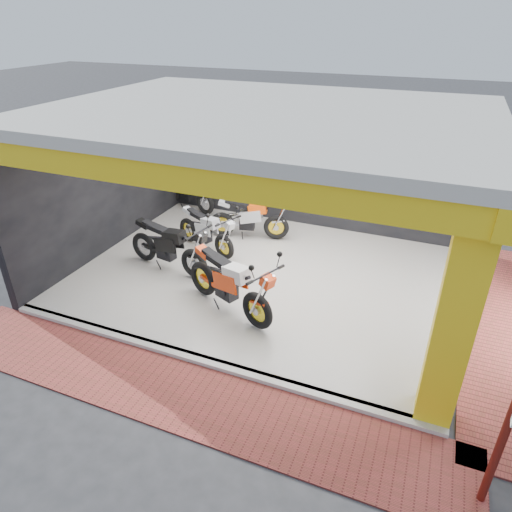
# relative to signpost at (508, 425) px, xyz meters

# --- Properties ---
(ground) EXTENTS (80.00, 80.00, 0.00)m
(ground) POSITION_rel_signpost_xyz_m (-4.40, 1.90, -1.31)
(ground) COLOR #2D2D30
(ground) RESTS_ON ground
(showroom_floor) EXTENTS (8.00, 6.00, 0.10)m
(showroom_floor) POSITION_rel_signpost_xyz_m (-4.40, 3.90, -1.26)
(showroom_floor) COLOR silver
(showroom_floor) RESTS_ON ground
(showroom_ceiling) EXTENTS (8.40, 6.40, 0.20)m
(showroom_ceiling) POSITION_rel_signpost_xyz_m (-4.40, 3.90, 2.29)
(showroom_ceiling) COLOR beige
(showroom_ceiling) RESTS_ON corner_column
(back_wall) EXTENTS (8.20, 0.20, 3.50)m
(back_wall) POSITION_rel_signpost_xyz_m (-4.40, 7.00, 0.44)
(back_wall) COLOR black
(back_wall) RESTS_ON ground
(left_wall) EXTENTS (0.20, 6.20, 3.50)m
(left_wall) POSITION_rel_signpost_xyz_m (-8.50, 3.90, 0.44)
(left_wall) COLOR black
(left_wall) RESTS_ON ground
(corner_column) EXTENTS (0.50, 0.50, 3.50)m
(corner_column) POSITION_rel_signpost_xyz_m (-0.65, 1.15, 0.44)
(corner_column) COLOR yellow
(corner_column) RESTS_ON ground
(header_beam_front) EXTENTS (8.40, 0.30, 0.40)m
(header_beam_front) POSITION_rel_signpost_xyz_m (-4.40, 0.90, 1.99)
(header_beam_front) COLOR yellow
(header_beam_front) RESTS_ON corner_column
(header_beam_right) EXTENTS (0.30, 6.40, 0.40)m
(header_beam_right) POSITION_rel_signpost_xyz_m (-0.40, 3.90, 1.99)
(header_beam_right) COLOR yellow
(header_beam_right) RESTS_ON corner_column
(floor_kerb) EXTENTS (8.00, 0.20, 0.10)m
(floor_kerb) POSITION_rel_signpost_xyz_m (-4.40, 0.88, -1.26)
(floor_kerb) COLOR silver
(floor_kerb) RESTS_ON ground
(paver_front) EXTENTS (9.00, 1.40, 0.03)m
(paver_front) POSITION_rel_signpost_xyz_m (-4.40, 0.10, -1.30)
(paver_front) COLOR #9B3833
(paver_front) RESTS_ON ground
(paver_right) EXTENTS (1.40, 7.00, 0.03)m
(paver_right) POSITION_rel_signpost_xyz_m (0.40, 3.90, -1.30)
(paver_right) COLOR #9B3833
(paver_right) RESTS_ON ground
(signpost) EXTENTS (0.10, 0.34, 2.39)m
(signpost) POSITION_rel_signpost_xyz_m (0.00, 0.00, 0.00)
(signpost) COLOR #5C140D
(signpost) RESTS_ON ground
(moto_hero) EXTENTS (2.59, 1.79, 1.49)m
(moto_hero) POSITION_rel_signpost_xyz_m (-3.80, 2.03, -0.47)
(moto_hero) COLOR red
(moto_hero) RESTS_ON showroom_floor
(moto_row_a) EXTENTS (2.20, 1.47, 1.26)m
(moto_row_a) POSITION_rel_signpost_xyz_m (-5.52, 4.20, -0.58)
(moto_row_a) COLOR #B5B9BE
(moto_row_a) RESTS_ON showroom_floor
(moto_row_b) EXTENTS (2.42, 1.24, 1.41)m
(moto_row_b) POSITION_rel_signpost_xyz_m (-5.74, 3.16, -0.51)
(moto_row_b) COLOR black
(moto_row_b) RESTS_ON showroom_floor
(moto_row_c) EXTENTS (2.29, 1.31, 1.32)m
(moto_row_c) POSITION_rel_signpost_xyz_m (-4.76, 5.65, -0.55)
(moto_row_c) COLOR #ACAEB4
(moto_row_c) RESTS_ON showroom_floor
(moto_row_d) EXTENTS (2.42, 1.56, 1.39)m
(moto_row_d) POSITION_rel_signpost_xyz_m (-7.20, 6.40, -0.52)
(moto_row_d) COLOR black
(moto_row_d) RESTS_ON showroom_floor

